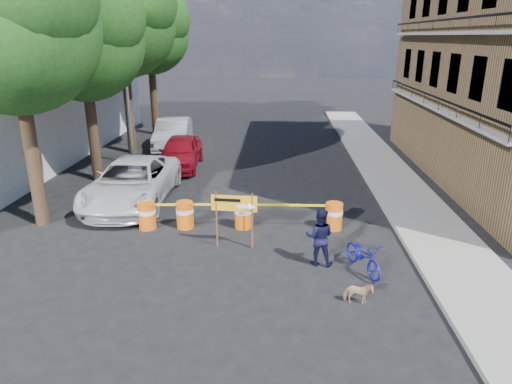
# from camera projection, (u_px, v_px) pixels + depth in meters

# --- Properties ---
(ground) EXTENTS (120.00, 120.00, 0.00)m
(ground) POSITION_uv_depth(u_px,v_px,m) (237.00, 255.00, 13.29)
(ground) COLOR black
(ground) RESTS_ON ground
(sidewalk_east) EXTENTS (2.40, 40.00, 0.15)m
(sidewalk_east) POSITION_uv_depth(u_px,v_px,m) (401.00, 190.00, 18.65)
(sidewalk_east) COLOR gray
(sidewalk_east) RESTS_ON ground
(tree_near) EXTENTS (5.46, 5.20, 9.15)m
(tree_near) POSITION_uv_depth(u_px,v_px,m) (13.00, 25.00, 13.44)
(tree_near) COLOR #332316
(tree_near) RESTS_ON ground
(tree_mid_a) EXTENTS (5.25, 5.00, 8.68)m
(tree_mid_a) POSITION_uv_depth(u_px,v_px,m) (83.00, 37.00, 18.28)
(tree_mid_a) COLOR #332316
(tree_mid_a) RESTS_ON ground
(tree_mid_b) EXTENTS (5.67, 5.40, 9.62)m
(tree_mid_b) POSITION_uv_depth(u_px,v_px,m) (123.00, 22.00, 22.77)
(tree_mid_b) COLOR #332316
(tree_mid_b) RESTS_ON ground
(tree_far) EXTENTS (5.04, 4.80, 8.84)m
(tree_far) POSITION_uv_depth(u_px,v_px,m) (150.00, 33.00, 27.66)
(tree_far) COLOR #332316
(tree_far) RESTS_ON ground
(streetlamp) EXTENTS (1.25, 0.18, 8.00)m
(streetlamp) POSITION_uv_depth(u_px,v_px,m) (127.00, 74.00, 21.13)
(streetlamp) COLOR gray
(streetlamp) RESTS_ON ground
(barrel_far_left) EXTENTS (0.58, 0.58, 0.90)m
(barrel_far_left) POSITION_uv_depth(u_px,v_px,m) (147.00, 215.00, 14.97)
(barrel_far_left) COLOR orange
(barrel_far_left) RESTS_ON ground
(barrel_mid_left) EXTENTS (0.58, 0.58, 0.90)m
(barrel_mid_left) POSITION_uv_depth(u_px,v_px,m) (185.00, 214.00, 15.04)
(barrel_mid_left) COLOR orange
(barrel_mid_left) RESTS_ON ground
(barrel_mid_right) EXTENTS (0.58, 0.58, 0.90)m
(barrel_mid_right) POSITION_uv_depth(u_px,v_px,m) (243.00, 214.00, 15.03)
(barrel_mid_right) COLOR orange
(barrel_mid_right) RESTS_ON ground
(barrel_far_right) EXTENTS (0.58, 0.58, 0.90)m
(barrel_far_right) POSITION_uv_depth(u_px,v_px,m) (334.00, 216.00, 14.93)
(barrel_far_right) COLOR orange
(barrel_far_right) RESTS_ON ground
(detour_sign) EXTENTS (1.36, 0.27, 1.75)m
(detour_sign) POSITION_uv_depth(u_px,v_px,m) (240.00, 208.00, 13.33)
(detour_sign) COLOR #592D19
(detour_sign) RESTS_ON ground
(pedestrian) EXTENTS (0.87, 0.72, 1.63)m
(pedestrian) POSITION_uv_depth(u_px,v_px,m) (320.00, 237.00, 12.51)
(pedestrian) COLOR black
(pedestrian) RESTS_ON ground
(bicycle) EXTENTS (0.88, 1.06, 1.72)m
(bicycle) POSITION_uv_depth(u_px,v_px,m) (364.00, 242.00, 12.11)
(bicycle) COLOR #1416A9
(bicycle) RESTS_ON ground
(dog) EXTENTS (0.68, 0.34, 0.56)m
(dog) POSITION_uv_depth(u_px,v_px,m) (358.00, 293.00, 10.77)
(dog) COLOR tan
(dog) RESTS_ON ground
(suv_white) EXTENTS (2.73, 5.89, 1.63)m
(suv_white) POSITION_uv_depth(u_px,v_px,m) (132.00, 182.00, 17.19)
(suv_white) COLOR silver
(suv_white) RESTS_ON ground
(sedan_red) EXTENTS (2.01, 4.58, 1.53)m
(sedan_red) POSITION_uv_depth(u_px,v_px,m) (180.00, 152.00, 21.89)
(sedan_red) COLOR maroon
(sedan_red) RESTS_ON ground
(sedan_silver) EXTENTS (2.27, 5.22, 1.67)m
(sedan_silver) POSITION_uv_depth(u_px,v_px,m) (173.00, 133.00, 25.73)
(sedan_silver) COLOR silver
(sedan_silver) RESTS_ON ground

